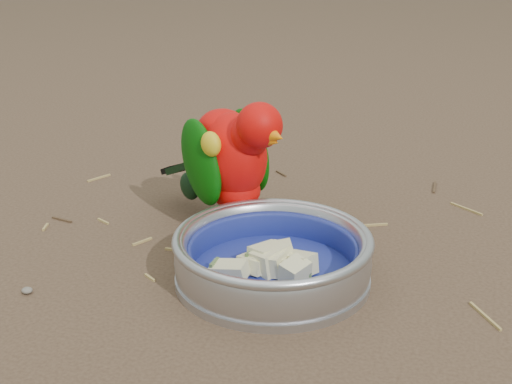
% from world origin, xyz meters
% --- Properties ---
extents(ground, '(60.00, 60.00, 0.00)m').
position_xyz_m(ground, '(0.00, 0.00, 0.00)').
color(ground, '#4F3929').
extents(food_bowl, '(0.24, 0.24, 0.02)m').
position_xyz_m(food_bowl, '(-0.03, 0.01, 0.01)').
color(food_bowl, '#B2B2BA').
rests_on(food_bowl, ground).
extents(bowl_wall, '(0.24, 0.24, 0.04)m').
position_xyz_m(bowl_wall, '(-0.03, 0.01, 0.04)').
color(bowl_wall, '#B2B2BA').
rests_on(bowl_wall, food_bowl).
extents(fruit_wedges, '(0.14, 0.14, 0.03)m').
position_xyz_m(fruit_wedges, '(-0.03, 0.01, 0.03)').
color(fruit_wedges, beige).
rests_on(fruit_wedges, food_bowl).
extents(lory_parrot, '(0.26, 0.22, 0.19)m').
position_xyz_m(lory_parrot, '(-0.13, 0.14, 0.09)').
color(lory_parrot, red).
rests_on(lory_parrot, ground).
extents(ground_debris, '(0.90, 0.80, 0.01)m').
position_xyz_m(ground_debris, '(-0.01, 0.01, 0.00)').
color(ground_debris, '#A98D4F').
rests_on(ground_debris, ground).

